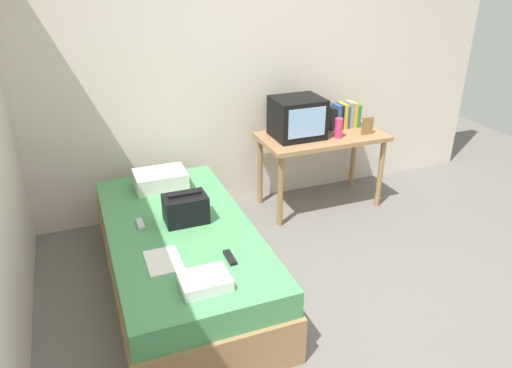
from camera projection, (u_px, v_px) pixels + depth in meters
name	position (u px, v px, depth m)	size (l,w,h in m)	color
ground_plane	(345.00, 322.00, 3.23)	(8.00, 8.00, 0.00)	slate
wall_back	(241.00, 68.00, 4.35)	(5.20, 0.10, 2.60)	beige
bed	(182.00, 258.00, 3.47)	(1.00, 2.00, 0.51)	#9E754C
desk	(322.00, 144.00, 4.49)	(1.16, 0.60, 0.72)	#9E754C
tv	(297.00, 118.00, 4.32)	(0.44, 0.39, 0.36)	black
water_bottle	(338.00, 128.00, 4.34)	(0.07, 0.07, 0.18)	#E53372
book_row	(343.00, 116.00, 4.59)	(0.31, 0.16, 0.25)	black
picture_frame	(368.00, 126.00, 4.42)	(0.11, 0.02, 0.17)	olive
pillow	(161.00, 179.00, 3.90)	(0.41, 0.30, 0.14)	silver
handbag	(186.00, 209.00, 3.38)	(0.30, 0.20, 0.22)	black
magazine	(163.00, 261.00, 2.98)	(0.21, 0.29, 0.01)	white
remote_dark	(230.00, 257.00, 3.00)	(0.04, 0.16, 0.02)	black
remote_silver	(140.00, 224.00, 3.37)	(0.04, 0.14, 0.02)	#B7B7BC
folded_towel	(205.00, 281.00, 2.74)	(0.28, 0.22, 0.07)	white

